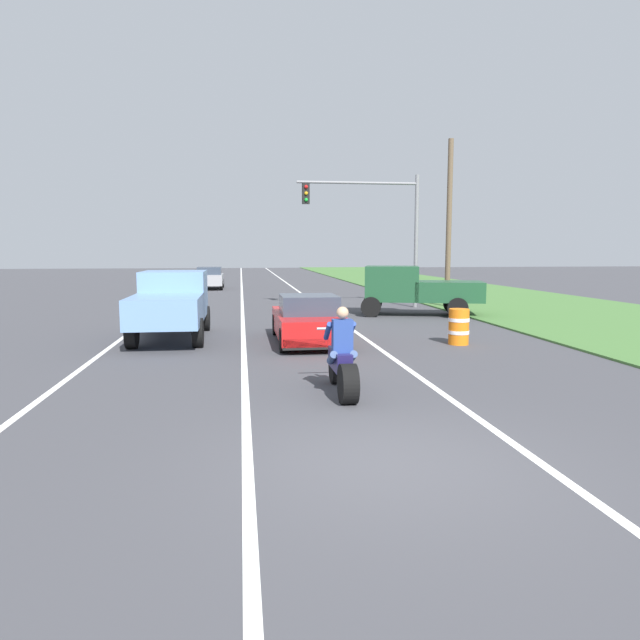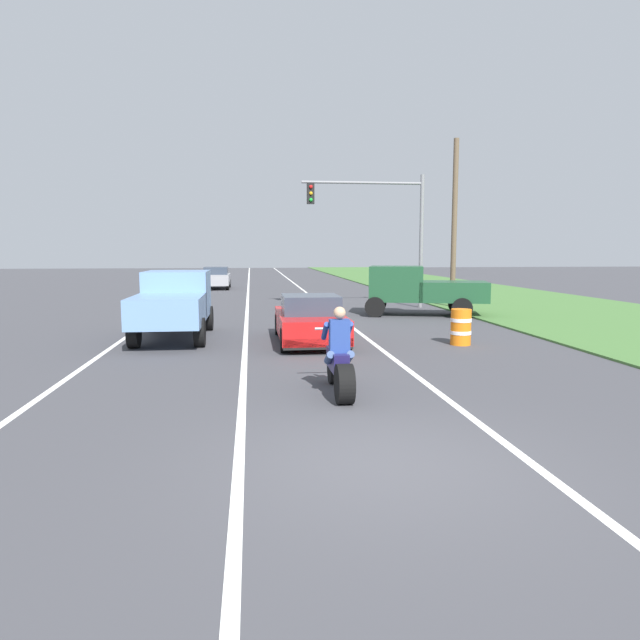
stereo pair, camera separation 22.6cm
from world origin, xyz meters
TOP-DOWN VIEW (x-y plane):
  - ground_plane at (0.00, 0.00)m, footprint 160.00×160.00m
  - lane_stripe_left_solid at (-5.40, 20.00)m, footprint 0.14×120.00m
  - lane_stripe_right_solid at (1.80, 20.00)m, footprint 0.14×120.00m
  - lane_stripe_centre_dashed at (-1.80, 20.00)m, footprint 0.14×120.00m
  - grass_verge_right at (11.92, 20.00)m, footprint 10.00×120.00m
  - motorcycle_with_rider at (-0.05, 3.45)m, footprint 0.70×2.21m
  - sports_car_red at (0.03, 9.51)m, footprint 1.84×4.30m
  - pickup_truck_left_lane_light_blue at (-3.89, 10.75)m, footprint 2.02×4.80m
  - pickup_truck_right_shoulder_dark_green at (5.13, 15.93)m, footprint 5.14×3.14m
  - traffic_light_mast_near at (4.35, 19.12)m, footprint 5.56×0.34m
  - utility_pole_roadside at (7.58, 18.92)m, footprint 0.24×0.24m
  - construction_barrel_nearest at (4.16, 8.63)m, footprint 0.58×0.58m
  - distant_car_far_ahead at (-3.93, 33.24)m, footprint 1.80×4.00m

SIDE VIEW (x-z plane):
  - ground_plane at x=0.00m, z-range 0.00..0.00m
  - lane_stripe_left_solid at x=-5.40m, z-range 0.00..0.01m
  - lane_stripe_right_solid at x=1.80m, z-range 0.00..0.01m
  - lane_stripe_centre_dashed at x=-1.80m, z-range 0.00..0.01m
  - grass_verge_right at x=11.92m, z-range 0.00..0.06m
  - construction_barrel_nearest at x=4.16m, z-range 0.00..1.00m
  - motorcycle_with_rider at x=-0.05m, z-range -0.22..1.40m
  - sports_car_red at x=0.03m, z-range -0.05..1.31m
  - distant_car_far_ahead at x=-3.93m, z-range 0.02..1.52m
  - pickup_truck_left_lane_light_blue at x=-3.89m, z-range 0.12..2.10m
  - pickup_truck_right_shoulder_dark_green at x=5.13m, z-range 0.12..2.10m
  - utility_pole_roadside at x=7.58m, z-range 0.00..7.58m
  - traffic_light_mast_near at x=4.35m, z-range 1.06..7.06m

